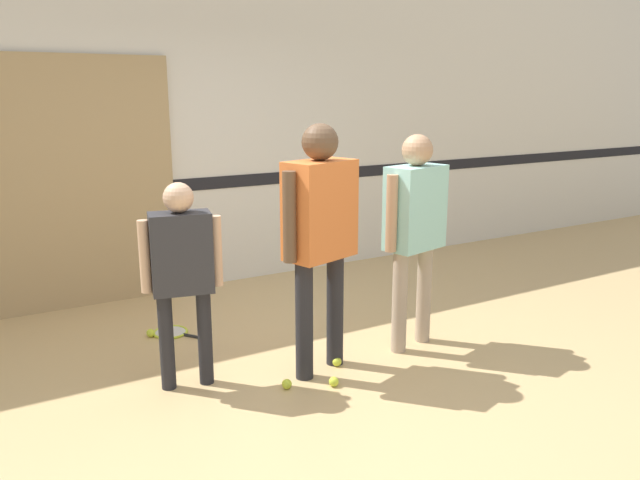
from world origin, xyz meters
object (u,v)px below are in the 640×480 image
(racket_spare_on_floor, at_px, (173,332))
(person_student_right, at_px, (415,219))
(tennis_ball_near_instructor, at_px, (334,382))
(tennis_ball_stray_left, at_px, (337,362))
(person_instructor, at_px, (320,223))
(tennis_ball_by_spare_racket, at_px, (151,333))
(person_student_left, at_px, (182,263))
(tennis_ball_stray_right, at_px, (287,384))

(racket_spare_on_floor, bearing_deg, person_student_right, 16.62)
(tennis_ball_near_instructor, bearing_deg, tennis_ball_stray_left, 54.36)
(racket_spare_on_floor, bearing_deg, person_instructor, -5.63)
(tennis_ball_stray_left, bearing_deg, tennis_ball_by_spare_racket, 129.60)
(person_student_right, xyz_separation_m, racket_spare_on_floor, (-1.50, 1.15, -0.98))
(person_student_right, xyz_separation_m, tennis_ball_stray_left, (-0.68, -0.03, -0.96))
(person_instructor, relative_size, tennis_ball_near_instructor, 25.80)
(person_student_left, height_order, tennis_ball_by_spare_racket, person_student_left)
(person_student_right, bearing_deg, tennis_ball_by_spare_racket, -48.20)
(person_student_right, bearing_deg, tennis_ball_stray_right, -5.40)
(racket_spare_on_floor, xyz_separation_m, tennis_ball_stray_right, (0.36, -1.31, 0.02))
(tennis_ball_stray_right, bearing_deg, tennis_ball_stray_left, 15.43)
(person_student_right, height_order, tennis_ball_stray_right, person_student_right)
(tennis_ball_stray_left, bearing_deg, racket_spare_on_floor, 124.90)
(person_student_left, relative_size, tennis_ball_stray_right, 20.55)
(racket_spare_on_floor, bearing_deg, tennis_ball_near_instructor, -11.84)
(racket_spare_on_floor, height_order, tennis_ball_by_spare_racket, tennis_ball_by_spare_racket)
(person_instructor, relative_size, person_student_right, 1.06)
(tennis_ball_near_instructor, xyz_separation_m, tennis_ball_stray_right, (-0.28, 0.13, 0.00))
(person_student_left, xyz_separation_m, tennis_ball_near_instructor, (0.83, -0.50, -0.81))
(tennis_ball_near_instructor, distance_m, tennis_ball_by_spare_racket, 1.67)
(person_instructor, bearing_deg, tennis_ball_stray_left, -18.59)
(tennis_ball_stray_right, bearing_deg, person_instructor, 21.94)
(person_student_right, relative_size, tennis_ball_stray_right, 24.31)
(tennis_ball_near_instructor, xyz_separation_m, tennis_ball_stray_left, (0.18, 0.25, 0.00))
(tennis_ball_near_instructor, bearing_deg, person_instructor, 79.91)
(tennis_ball_by_spare_racket, bearing_deg, person_student_right, -35.01)
(person_instructor, bearing_deg, tennis_ball_by_spare_racket, 108.74)
(person_instructor, bearing_deg, tennis_ball_stray_right, -174.93)
(person_student_right, relative_size, tennis_ball_stray_left, 24.31)
(person_student_left, height_order, tennis_ball_stray_right, person_student_left)
(tennis_ball_by_spare_racket, relative_size, tennis_ball_stray_left, 1.00)
(person_instructor, height_order, tennis_ball_near_instructor, person_instructor)
(tennis_ball_near_instructor, relative_size, tennis_ball_stray_left, 1.00)
(racket_spare_on_floor, relative_size, tennis_ball_stray_right, 7.44)
(person_student_left, xyz_separation_m, person_student_right, (1.69, -0.22, 0.15))
(person_instructor, xyz_separation_m, racket_spare_on_floor, (-0.69, 1.18, -1.04))
(person_student_left, distance_m, tennis_ball_by_spare_racket, 1.25)
(person_student_right, height_order, tennis_ball_by_spare_racket, person_student_right)
(racket_spare_on_floor, distance_m, tennis_ball_by_spare_racket, 0.17)
(person_student_left, xyz_separation_m, tennis_ball_by_spare_racket, (0.01, 0.95, -0.81))
(tennis_ball_by_spare_racket, bearing_deg, tennis_ball_stray_left, -50.40)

